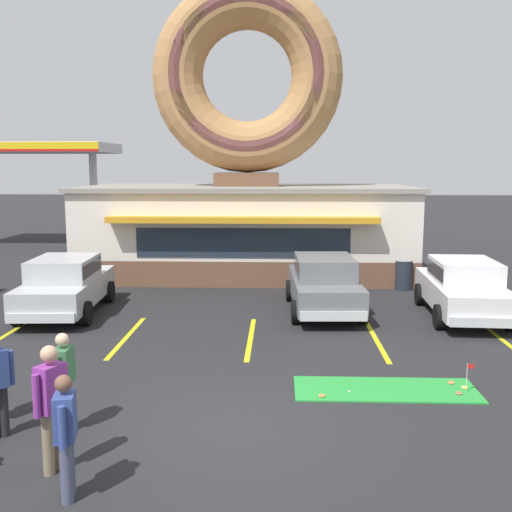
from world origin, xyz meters
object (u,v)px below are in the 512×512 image
object	(u,v)px
car_grey	(324,282)
pedestrian_blue_sweater_man	(52,402)
pedestrian_leather_jacket_man	(64,378)
pedestrian_clipboard_woman	(66,431)
car_silver	(66,283)
putting_flag_pin	(469,371)
car_white	(463,286)
trash_bin	(404,275)
golf_ball	(349,392)

from	to	relation	value
car_grey	pedestrian_blue_sweater_man	xyz separation A→B (m)	(-4.28, -9.18, 0.11)
pedestrian_leather_jacket_man	pedestrian_clipboard_woman	bearing A→B (deg)	-69.49
car_silver	car_grey	xyz separation A→B (m)	(7.22, 0.47, 0.00)
putting_flag_pin	pedestrian_blue_sweater_man	bearing A→B (deg)	-154.94
car_silver	car_grey	world-z (taller)	same
pedestrian_leather_jacket_man	pedestrian_clipboard_woman	world-z (taller)	pedestrian_clipboard_woman
car_white	car_silver	bearing A→B (deg)	-179.97
pedestrian_leather_jacket_man	pedestrian_clipboard_woman	distance (m)	2.04
pedestrian_leather_jacket_man	trash_bin	distance (m)	13.44
putting_flag_pin	car_white	distance (m)	5.93
car_white	pedestrian_leather_jacket_man	distance (m)	11.17
pedestrian_blue_sweater_man	pedestrian_clipboard_woman	bearing A→B (deg)	-57.38
car_grey	car_white	bearing A→B (deg)	-7.13
car_silver	pedestrian_clipboard_woman	distance (m)	9.95
golf_ball	car_grey	xyz separation A→B (m)	(-0.01, 6.26, 0.82)
putting_flag_pin	pedestrian_leather_jacket_man	distance (m)	6.98
car_white	pedestrian_leather_jacket_man	world-z (taller)	car_white
pedestrian_blue_sweater_man	trash_bin	distance (m)	14.35
car_white	pedestrian_blue_sweater_man	xyz separation A→B (m)	(-8.02, -8.71, 0.11)
car_grey	pedestrian_blue_sweater_man	distance (m)	10.13
pedestrian_clipboard_woman	putting_flag_pin	bearing A→B (deg)	31.38
golf_ball	pedestrian_clipboard_woman	distance (m)	5.34
golf_ball	car_white	world-z (taller)	car_white
car_silver	pedestrian_blue_sweater_man	size ratio (longest dim) A/B	2.65
car_grey	pedestrian_clipboard_woman	distance (m)	10.57
car_grey	pedestrian_clipboard_woman	world-z (taller)	car_grey
putting_flag_pin	pedestrian_blue_sweater_man	size ratio (longest dim) A/B	0.31
putting_flag_pin	car_white	world-z (taller)	car_white
car_white	car_grey	bearing A→B (deg)	172.87
car_white	pedestrian_blue_sweater_man	size ratio (longest dim) A/B	2.64
pedestrian_clipboard_woman	golf_ball	bearing A→B (deg)	42.78
golf_ball	car_white	bearing A→B (deg)	57.26
pedestrian_clipboard_woman	trash_bin	distance (m)	14.73
pedestrian_blue_sweater_man	pedestrian_clipboard_woman	world-z (taller)	pedestrian_blue_sweater_man
golf_ball	putting_flag_pin	world-z (taller)	putting_flag_pin
putting_flag_pin	pedestrian_leather_jacket_man	world-z (taller)	pedestrian_leather_jacket_man
pedestrian_blue_sweater_man	pedestrian_leather_jacket_man	bearing A→B (deg)	103.19
pedestrian_blue_sweater_man	trash_bin	size ratio (longest dim) A/B	1.80
trash_bin	pedestrian_leather_jacket_man	bearing A→B (deg)	-123.82
golf_ball	putting_flag_pin	distance (m)	2.19
pedestrian_clipboard_woman	trash_bin	world-z (taller)	pedestrian_clipboard_woman
car_white	pedestrian_leather_jacket_man	xyz separation A→B (m)	(-8.31, -7.46, -0.01)
car_grey	pedestrian_clipboard_woman	size ratio (longest dim) A/B	2.89
car_white	trash_bin	bearing A→B (deg)	102.69
car_silver	trash_bin	distance (m)	10.79
car_white	pedestrian_clipboard_woman	bearing A→B (deg)	-129.02
pedestrian_leather_jacket_man	pedestrian_clipboard_woman	xyz separation A→B (m)	(0.72, -1.91, 0.02)
car_grey	golf_ball	bearing A→B (deg)	-89.89
putting_flag_pin	trash_bin	size ratio (longest dim) A/B	0.56
car_white	pedestrian_clipboard_woman	xyz separation A→B (m)	(-7.60, -9.37, 0.01)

